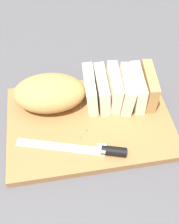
% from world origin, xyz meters
% --- Properties ---
extents(ground_plane, '(3.00, 3.00, 0.00)m').
position_xyz_m(ground_plane, '(0.00, 0.00, 0.00)').
color(ground_plane, '#4C4C51').
extents(cutting_board, '(0.41, 0.28, 0.02)m').
position_xyz_m(cutting_board, '(0.00, 0.00, 0.01)').
color(cutting_board, '#9E6B3D').
rests_on(cutting_board, ground_plane).
extents(bread_loaf, '(0.36, 0.14, 0.08)m').
position_xyz_m(bread_loaf, '(-0.01, 0.06, 0.06)').
color(bread_loaf, tan).
rests_on(bread_loaf, cutting_board).
extents(bread_knife, '(0.25, 0.09, 0.02)m').
position_xyz_m(bread_knife, '(0.00, -0.09, 0.03)').
color(bread_knife, silver).
rests_on(bread_knife, cutting_board).
extents(crumb_near_knife, '(0.01, 0.01, 0.01)m').
position_xyz_m(crumb_near_knife, '(-0.02, 0.04, 0.02)').
color(crumb_near_knife, '#A8753D').
rests_on(crumb_near_knife, cutting_board).
extents(crumb_near_loaf, '(0.00, 0.00, 0.00)m').
position_xyz_m(crumb_near_loaf, '(-0.01, -0.03, 0.02)').
color(crumb_near_loaf, '#A8753D').
rests_on(crumb_near_loaf, cutting_board).
extents(crumb_stray_left, '(0.00, 0.00, 0.00)m').
position_xyz_m(crumb_stray_left, '(0.03, 0.04, 0.02)').
color(crumb_stray_left, '#A8753D').
rests_on(crumb_stray_left, cutting_board).
extents(crumb_stray_right, '(0.00, 0.00, 0.00)m').
position_xyz_m(crumb_stray_right, '(-0.03, -0.05, 0.02)').
color(crumb_stray_right, '#A8753D').
rests_on(crumb_stray_right, cutting_board).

